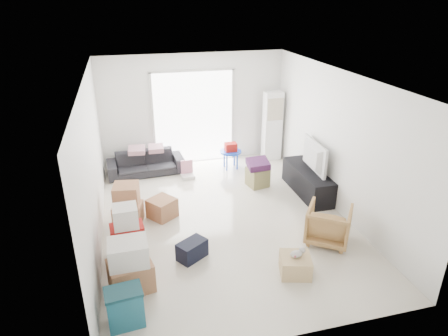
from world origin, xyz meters
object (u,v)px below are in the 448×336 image
kids_table (231,150)px  wood_crate (295,265)px  tv_console (307,181)px  television (309,167)px  ac_tower (272,126)px  ottoman (257,177)px  sofa (145,160)px  armchair (329,223)px  storage_bins (125,307)px

kids_table → wood_crate: bearing=-91.6°
tv_console → television: (0.00, 0.00, 0.34)m
ac_tower → kids_table: (-1.19, -0.36, -0.41)m
wood_crate → kids_table: bearing=88.4°
tv_console → wood_crate: tv_console is taller
wood_crate → television: bearing=61.0°
tv_console → kids_table: 2.12m
ac_tower → ottoman: bearing=-120.9°
ottoman → ac_tower: bearing=59.1°
ac_tower → wood_crate: (-1.30, -4.51, -0.72)m
sofa → wood_crate: bearing=-69.3°
wood_crate → tv_console: bearing=61.0°
tv_console → wood_crate: 2.80m
ottoman → wood_crate: (-0.43, -3.05, -0.06)m
ac_tower → tv_console: ac_tower is taller
armchair → wood_crate: 1.15m
kids_table → wood_crate: 4.16m
sofa → armchair: armchair is taller
ac_tower → sofa: bearing=-177.3°
television → kids_table: size_ratio=1.67×
television → ottoman: 1.17m
storage_bins → television: bearing=36.1°
tv_console → sofa: bearing=149.7°
sofa → armchair: size_ratio=2.44×
tv_console → storage_bins: storage_bins is taller
ac_tower → television: size_ratio=1.61×
television → armchair: armchair is taller
tv_console → ottoman: bearing=146.4°
sofa → ottoman: sofa is taller
storage_bins → kids_table: kids_table is taller
ac_tower → tv_console: (0.05, -2.06, -0.60)m
storage_bins → kids_table: (2.66, 4.55, 0.19)m
tv_console → kids_table: bearing=126.0°
ac_tower → sofa: size_ratio=0.99×
kids_table → wood_crate: (-0.12, -4.15, -0.31)m
armchair → television: bearing=-68.3°
kids_table → wood_crate: size_ratio=1.43×
ac_tower → sofa: 3.27m
kids_table → ottoman: bearing=-73.8°
kids_table → sofa: bearing=174.2°
tv_console → storage_bins: (-3.90, -2.85, 0.00)m
television → ottoman: bearing=59.5°
ac_tower → kids_table: bearing=-163.3°
tv_console → sofa: size_ratio=0.92×
ac_tower → ottoman: (-0.87, -1.45, -0.67)m
storage_bins → ac_tower: bearing=51.9°
tv_console → storage_bins: 4.83m
television → storage_bins: bearing=129.2°
sofa → kids_table: (2.04, -0.21, 0.12)m
ac_tower → kids_table: 1.31m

